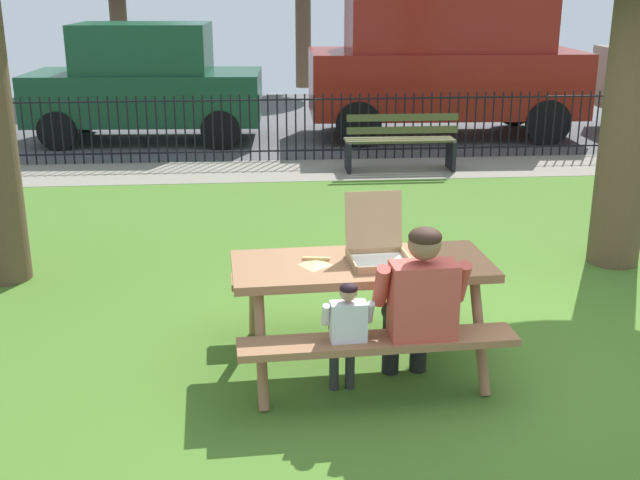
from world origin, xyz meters
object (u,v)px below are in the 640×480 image
object	(u,v)px
pizza_box_open	(377,245)
pizza_slice_on_table	(315,263)
picnic_table_foreground	(361,285)
parked_car_left	(146,82)
child_at_table	(346,329)
adult_at_table	(419,302)
parked_car_center	(445,62)
park_bench_center	(400,142)

from	to	relation	value
pizza_box_open	pizza_slice_on_table	bearing A→B (deg)	-174.25
picnic_table_foreground	parked_car_left	size ratio (longest dim) A/B	0.47
child_at_table	pizza_slice_on_table	bearing A→B (deg)	106.54
adult_at_table	parked_car_center	distance (m)	9.58
park_bench_center	parked_car_center	bearing A→B (deg)	65.00
parked_car_left	pizza_slice_on_table	bearing A→B (deg)	-75.87
parked_car_center	picnic_table_foreground	bearing A→B (deg)	-106.81
adult_at_table	pizza_slice_on_table	bearing A→B (deg)	142.85
child_at_table	parked_car_left	bearing A→B (deg)	104.27
parked_car_center	pizza_slice_on_table	bearing A→B (deg)	-108.73
adult_at_table	parked_car_center	xyz separation A→B (m)	(2.34, 9.26, 0.65)
picnic_table_foreground	adult_at_table	world-z (taller)	adult_at_table
pizza_slice_on_table	child_at_table	bearing A→B (deg)	-73.46
adult_at_table	park_bench_center	size ratio (longest dim) A/B	0.74
pizza_slice_on_table	parked_car_left	distance (m)	9.06
park_bench_center	child_at_table	bearing A→B (deg)	-103.29
park_bench_center	pizza_slice_on_table	bearing A→B (deg)	-105.78
pizza_slice_on_table	park_bench_center	bearing A→B (deg)	74.22
picnic_table_foreground	parked_car_center	world-z (taller)	parked_car_center
picnic_table_foreground	parked_car_left	world-z (taller)	parked_car_left
picnic_table_foreground	pizza_box_open	size ratio (longest dim) A/B	3.87
picnic_table_foreground	park_bench_center	distance (m)	6.24
adult_at_table	child_at_table	world-z (taller)	adult_at_table
child_at_table	parked_car_left	size ratio (longest dim) A/B	0.21
pizza_box_open	parked_car_left	xyz separation A→B (m)	(-2.65, 8.74, 0.13)
pizza_slice_on_table	adult_at_table	world-z (taller)	adult_at_table
pizza_box_open	child_at_table	xyz separation A→B (m)	(-0.28, -0.58, -0.36)
pizza_slice_on_table	park_bench_center	xyz separation A→B (m)	(1.72, 6.09, -0.36)
child_at_table	parked_car_center	distance (m)	9.76
pizza_slice_on_table	pizza_box_open	bearing A→B (deg)	5.75
picnic_table_foreground	pizza_slice_on_table	size ratio (longest dim) A/B	7.61
pizza_slice_on_table	parked_car_center	world-z (taller)	parked_car_center
pizza_box_open	park_bench_center	distance (m)	6.20
pizza_slice_on_table	parked_car_center	bearing A→B (deg)	71.27
adult_at_table	park_bench_center	xyz separation A→B (m)	(1.09, 6.57, -0.24)
picnic_table_foreground	park_bench_center	size ratio (longest dim) A/B	1.17
parked_car_left	child_at_table	bearing A→B (deg)	-75.73
parked_car_left	pizza_box_open	bearing A→B (deg)	-73.14
picnic_table_foreground	pizza_slice_on_table	bearing A→B (deg)	-178.79
child_at_table	park_bench_center	world-z (taller)	park_bench_center
pizza_box_open	pizza_slice_on_table	xyz separation A→B (m)	(-0.44, -0.04, -0.10)
adult_at_table	park_bench_center	distance (m)	6.66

